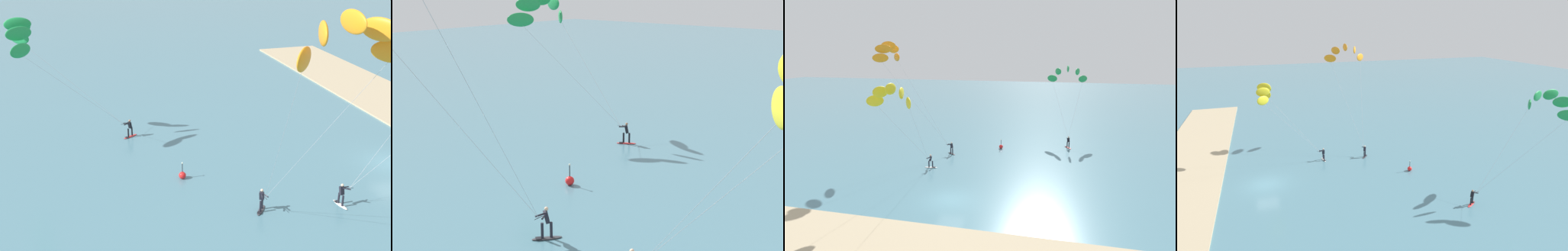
% 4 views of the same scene
% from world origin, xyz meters
% --- Properties ---
extents(ground_plane, '(240.00, 240.00, 0.00)m').
position_xyz_m(ground_plane, '(0.00, 0.00, 0.00)').
color(ground_plane, slate).
extents(kitesurfer_nearshore, '(6.57, 10.43, 11.35)m').
position_xyz_m(kitesurfer_nearshore, '(11.15, 27.97, 9.67)').
color(kitesurfer_nearshore, red).
rests_on(kitesurfer_nearshore, ground).
extents(kitesurfer_mid_water, '(10.04, 6.35, 14.88)m').
position_xyz_m(kitesurfer_mid_water, '(-12.00, 12.93, 13.09)').
color(kitesurfer_mid_water, '#333338').
rests_on(kitesurfer_mid_water, ground).
extents(kitesurfer_far_out, '(5.10, 8.06, 10.76)m').
position_xyz_m(kitesurfer_far_out, '(-5.79, 1.16, 9.19)').
color(kitesurfer_far_out, white).
rests_on(kitesurfer_far_out, ground).
extents(marker_buoy, '(0.56, 0.56, 1.38)m').
position_xyz_m(marker_buoy, '(2.09, 17.18, 0.30)').
color(marker_buoy, red).
rests_on(marker_buoy, ground).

